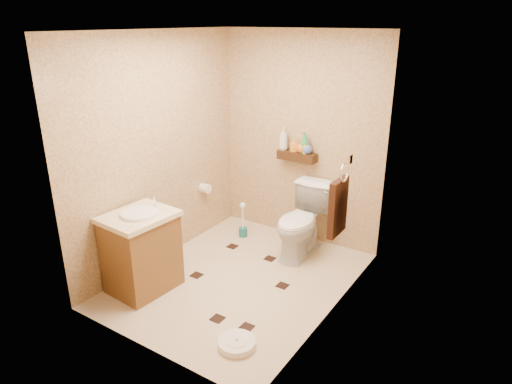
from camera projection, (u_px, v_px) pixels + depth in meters
The scene contains 20 objects.
ground at pixel (239, 279), 4.65m from camera, with size 2.50×2.50×0.00m, color #C5B290.
wall_back at pixel (301, 139), 5.20m from camera, with size 2.00×0.04×2.40m, color tan.
wall_front at pixel (136, 212), 3.24m from camera, with size 2.00×0.04×2.40m, color tan.
wall_left at pixel (159, 151), 4.73m from camera, with size 0.04×2.50×2.40m, color tan.
wall_right at pixel (338, 188), 3.71m from camera, with size 0.04×2.50×2.40m, color tan.
ceiling at pixel (236, 30), 3.79m from camera, with size 2.00×2.50×0.02m, color silver.
wall_shelf at pixel (297, 156), 5.20m from camera, with size 0.46×0.14×0.10m, color #331B0E.
floor_accents at pixel (241, 282), 4.60m from camera, with size 1.09×1.29×0.01m.
toilet at pixel (302, 222), 5.02m from camera, with size 0.44×0.78×0.79m, color white.
vanity at pixel (142, 251), 4.37m from camera, with size 0.58×0.68×0.91m.
bathroom_scale at pixel (237, 343), 3.69m from camera, with size 0.37×0.37×0.06m.
toilet_brush at pixel (243, 225), 5.52m from camera, with size 0.10×0.10×0.44m.
towel_ring at pixel (338, 205), 4.04m from camera, with size 0.12×0.30×0.76m.
toilet_paper at pixel (205, 188), 5.42m from camera, with size 0.12×0.11×0.12m.
bottle_a at pixel (284, 139), 5.23m from camera, with size 0.10×0.10×0.26m, color beige.
bottle_b at pixel (294, 145), 5.18m from camera, with size 0.07×0.07×0.15m, color gold.
bottle_c at pixel (302, 146), 5.13m from camera, with size 0.12×0.12×0.15m, color #DF591A.
bottle_d at pixel (305, 143), 5.09m from camera, with size 0.09×0.09×0.24m, color #31954E.
bottle_e at pixel (306, 147), 5.10m from camera, with size 0.07×0.07×0.15m, color gold.
bottle_f at pixel (307, 147), 5.09m from camera, with size 0.11×0.11×0.14m, color #455FAE.
Camera 1 is at (2.34, -3.28, 2.49)m, focal length 32.00 mm.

